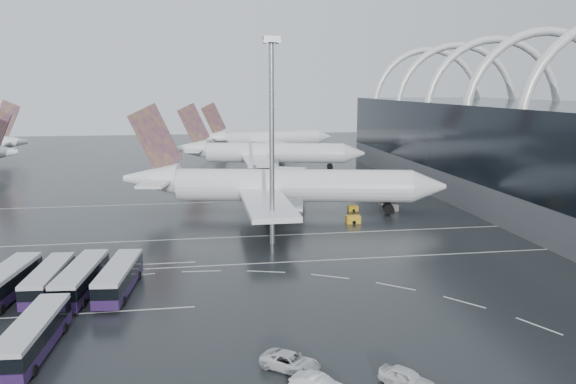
{
  "coord_description": "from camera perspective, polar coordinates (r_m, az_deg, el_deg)",
  "views": [
    {
      "loc": [
        -9.01,
        -74.34,
        23.53
      ],
      "look_at": [
        4.73,
        12.17,
        7.0
      ],
      "focal_mm": 35.0,
      "sensor_mm": 36.0,
      "label": 1
    }
  ],
  "objects": [
    {
      "name": "ground",
      "position": [
        78.49,
        -2.03,
        -6.76
      ],
      "size": [
        420.0,
        420.0,
        0.0
      ],
      "primitive_type": "plane",
      "color": "black",
      "rests_on": "ground"
    },
    {
      "name": "lane_marking_near",
      "position": [
        76.6,
        -1.85,
        -7.21
      ],
      "size": [
        120.0,
        0.25,
        0.01
      ],
      "primitive_type": "cube",
      "color": "beige",
      "rests_on": "ground"
    },
    {
      "name": "lane_marking_mid",
      "position": [
        89.94,
        -2.97,
        -4.49
      ],
      "size": [
        120.0,
        0.25,
        0.01
      ],
      "primitive_type": "cube",
      "color": "beige",
      "rests_on": "ground"
    },
    {
      "name": "lane_marking_far",
      "position": [
        117.08,
        -4.43,
        -0.94
      ],
      "size": [
        120.0,
        0.25,
        0.01
      ],
      "primitive_type": "cube",
      "color": "beige",
      "rests_on": "ground"
    },
    {
      "name": "bus_bay_line_south",
      "position": [
        64.66,
        -22.21,
        -11.48
      ],
      "size": [
        28.0,
        0.25,
        0.01
      ],
      "primitive_type": "cube",
      "color": "beige",
      "rests_on": "ground"
    },
    {
      "name": "bus_bay_line_north",
      "position": [
        79.4,
        -19.63,
        -7.19
      ],
      "size": [
        28.0,
        0.25,
        0.01
      ],
      "primitive_type": "cube",
      "color": "beige",
      "rests_on": "ground"
    },
    {
      "name": "airliner_main",
      "position": [
        105.02,
        -1.05,
        0.6
      ],
      "size": [
        60.26,
        52.04,
        20.51
      ],
      "rotation": [
        0.0,
        0.0,
        -0.2
      ],
      "color": "white",
      "rests_on": "ground"
    },
    {
      "name": "airliner_gate_b",
      "position": [
        160.37,
        -2.33,
        3.95
      ],
      "size": [
        54.28,
        48.03,
        18.96
      ],
      "rotation": [
        0.0,
        0.0,
        -0.22
      ],
      "color": "white",
      "rests_on": "ground"
    },
    {
      "name": "airliner_gate_c",
      "position": [
        205.89,
        -2.37,
        5.38
      ],
      "size": [
        50.63,
        45.97,
        18.11
      ],
      "rotation": [
        0.0,
        0.0,
        0.2
      ],
      "color": "white",
      "rests_on": "ground"
    },
    {
      "name": "bus_row_near_a",
      "position": [
        71.01,
        -26.82,
        -8.27
      ],
      "size": [
        4.7,
        14.05,
        3.39
      ],
      "rotation": [
        0.0,
        0.0,
        1.45
      ],
      "color": "#211440",
      "rests_on": "ground"
    },
    {
      "name": "bus_row_near_b",
      "position": [
        70.82,
        -23.14,
        -8.18
      ],
      "size": [
        3.45,
        12.54,
        3.06
      ],
      "rotation": [
        0.0,
        0.0,
        1.52
      ],
      "color": "#211440",
      "rests_on": "ground"
    },
    {
      "name": "bus_row_near_c",
      "position": [
        69.38,
        -20.26,
        -8.24
      ],
      "size": [
        4.34,
        13.66,
        3.3
      ],
      "rotation": [
        0.0,
        0.0,
        1.47
      ],
      "color": "#211440",
      "rests_on": "ground"
    },
    {
      "name": "bus_row_near_d",
      "position": [
        68.55,
        -16.8,
        -8.29
      ],
      "size": [
        4.25,
        13.36,
        3.23
      ],
      "rotation": [
        0.0,
        0.0,
        1.47
      ],
      "color": "#211440",
      "rests_on": "ground"
    },
    {
      "name": "bus_row_far_b",
      "position": [
        56.21,
        -24.46,
        -13.11
      ],
      "size": [
        3.84,
        13.18,
        3.2
      ],
      "rotation": [
        0.0,
        0.0,
        1.5
      ],
      "color": "#211440",
      "rests_on": "ground"
    },
    {
      "name": "van_curve_a",
      "position": [
        49.3,
        0.26,
        -16.87
      ],
      "size": [
        5.57,
        5.18,
        1.45
      ],
      "primitive_type": "imported",
      "rotation": [
        0.0,
        0.0,
        0.88
      ],
      "color": "silver",
      "rests_on": "ground"
    },
    {
      "name": "van_curve_b",
      "position": [
        47.8,
        11.95,
        -18.0
      ],
      "size": [
        4.37,
        4.57,
        1.54
      ],
      "primitive_type": "imported",
      "rotation": [
        0.0,
        0.0,
        0.73
      ],
      "color": "silver",
      "rests_on": "ground"
    },
    {
      "name": "floodlight_mast",
      "position": [
        82.53,
        -1.67,
        7.66
      ],
      "size": [
        2.34,
        2.34,
        30.5
      ],
      "color": "gray",
      "rests_on": "ground"
    },
    {
      "name": "gse_cart_belly_a",
      "position": [
        98.65,
        6.63,
        -2.79
      ],
      "size": [
        2.45,
        1.45,
        1.33
      ],
      "primitive_type": "cube",
      "color": "gold",
      "rests_on": "ground"
    },
    {
      "name": "gse_cart_belly_b",
      "position": [
        115.5,
        9.81,
        -0.88
      ],
      "size": [
        2.52,
        1.49,
        1.38
      ],
      "primitive_type": "cube",
      "color": "slate",
      "rests_on": "ground"
    },
    {
      "name": "gse_cart_belly_d",
      "position": [
        109.42,
        10.55,
        -1.6
      ],
      "size": [
        2.14,
        1.27,
        1.17
      ],
      "primitive_type": "cube",
      "color": "slate",
      "rests_on": "ground"
    },
    {
      "name": "gse_cart_belly_e",
      "position": [
        108.33,
        6.61,
        -1.65
      ],
      "size": [
        1.91,
        1.13,
        1.04
      ],
      "primitive_type": "cube",
      "color": "gold",
      "rests_on": "ground"
    }
  ]
}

